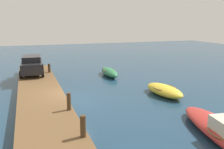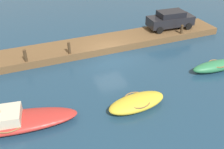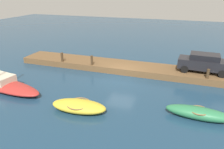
% 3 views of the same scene
% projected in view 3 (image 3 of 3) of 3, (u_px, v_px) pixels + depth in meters
% --- Properties ---
extents(ground_plane, '(84.00, 84.00, 0.00)m').
position_uv_depth(ground_plane, '(121.00, 77.00, 19.78)').
color(ground_plane, navy).
extents(dock_platform, '(22.39, 2.92, 0.60)m').
position_uv_depth(dock_platform, '(127.00, 67.00, 21.32)').
color(dock_platform, brown).
rests_on(dock_platform, ground_plane).
extents(sailboat_red, '(7.57, 3.02, 3.68)m').
position_uv_depth(sailboat_red, '(4.00, 84.00, 17.26)').
color(sailboat_red, '#B72D28').
rests_on(sailboat_red, ground_plane).
extents(rowboat_yellow, '(3.81, 1.83, 0.74)m').
position_uv_depth(rowboat_yellow, '(79.00, 106.00, 14.14)').
color(rowboat_yellow, gold).
rests_on(rowboat_yellow, ground_plane).
extents(rowboat_green, '(4.03, 1.30, 0.76)m').
position_uv_depth(rowboat_green, '(198.00, 113.00, 13.34)').
color(rowboat_green, '#2D7A4C').
rests_on(rowboat_green, ground_plane).
extents(mooring_post_west, '(0.24, 0.24, 0.81)m').
position_uv_depth(mooring_post_west, '(208.00, 74.00, 17.81)').
color(mooring_post_west, '#47331E').
rests_on(mooring_post_west, dock_platform).
extents(mooring_post_mid_west, '(0.22, 0.22, 0.94)m').
position_uv_depth(mooring_post_mid_west, '(92.00, 60.00, 20.94)').
color(mooring_post_mid_west, '#47331E').
rests_on(mooring_post_mid_west, dock_platform).
extents(mooring_post_mid_east, '(0.24, 0.24, 0.92)m').
position_uv_depth(mooring_post_mid_east, '(62.00, 57.00, 21.95)').
color(mooring_post_mid_east, '#47331E').
rests_on(mooring_post_mid_east, dock_platform).
extents(parked_car, '(4.42, 2.17, 1.66)m').
position_uv_depth(parked_car, '(204.00, 63.00, 19.05)').
color(parked_car, black).
rests_on(parked_car, dock_platform).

